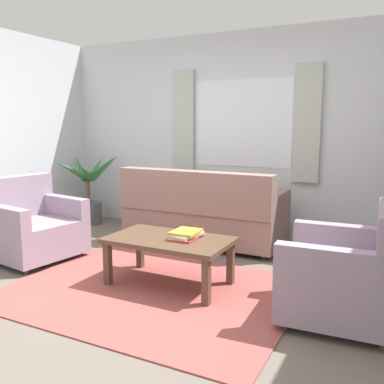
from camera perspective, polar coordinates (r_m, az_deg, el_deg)
The scene contains 10 objects.
ground_plane at distance 3.80m, azimuth -5.52°, elevation -13.23°, with size 6.24×6.24×0.00m, color #6B6056.
wall_back at distance 5.56m, azimuth 6.95°, elevation 7.61°, with size 5.32×0.12×2.60m, color silver.
window_with_curtains at distance 5.48m, azimuth 6.68°, elevation 9.17°, with size 1.98×0.07×1.40m.
area_rug at distance 3.80m, azimuth -5.52°, elevation -13.14°, with size 2.45×1.89×0.01m, color #9E4C47.
couch at distance 5.09m, azimuth 1.38°, elevation -3.04°, with size 1.90×0.82×0.92m.
armchair_left at distance 4.89m, azimuth -20.85°, elevation -4.34°, with size 0.93×0.95×0.88m.
armchair_right at distance 3.36m, azimuth 20.35°, elevation -10.38°, with size 0.86×0.88×0.88m.
coffee_table at distance 3.81m, azimuth -3.10°, elevation -7.04°, with size 1.10×0.64×0.44m.
book_stack_on_table at distance 3.78m, azimuth -0.80°, elevation -5.76°, with size 0.23×0.34×0.07m.
potted_plant at distance 6.32m, azimuth -13.85°, elevation -0.20°, with size 1.09×1.01×1.05m.
Camera 1 is at (1.90, -2.96, 1.45)m, focal length 39.50 mm.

